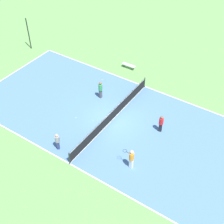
{
  "coord_description": "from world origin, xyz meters",
  "views": [
    {
      "loc": [
        -16.15,
        -10.72,
        18.03
      ],
      "look_at": [
        0.0,
        0.0,
        0.9
      ],
      "focal_mm": 50.0,
      "sensor_mm": 36.0,
      "label": 1
    }
  ],
  "objects_px": {
    "tennis_ball_midcourt": "(93,120)",
    "tennis_ball_near_net": "(102,79)",
    "player_far_green": "(100,89)",
    "player_center_orange": "(131,158)",
    "fence_post_back_right": "(29,34)",
    "tennis_net": "(112,115)",
    "player_baseline_gray": "(57,141)",
    "tennis_ball_right_alley": "(76,118)",
    "player_coach_red": "(161,123)",
    "bench": "(129,65)"
  },
  "relations": [
    {
      "from": "player_coach_red",
      "to": "tennis_ball_midcourt",
      "type": "bearing_deg",
      "value": -174.44
    },
    {
      "from": "player_coach_red",
      "to": "tennis_ball_near_net",
      "type": "bearing_deg",
      "value": 142.33
    },
    {
      "from": "tennis_ball_right_alley",
      "to": "tennis_ball_near_net",
      "type": "bearing_deg",
      "value": 12.83
    },
    {
      "from": "player_far_green",
      "to": "player_coach_red",
      "type": "xyz_separation_m",
      "value": [
        -0.89,
        -6.55,
        -0.08
      ]
    },
    {
      "from": "bench",
      "to": "player_center_orange",
      "type": "distance_m",
      "value": 12.96
    },
    {
      "from": "player_center_orange",
      "to": "player_baseline_gray",
      "type": "height_order",
      "value": "player_center_orange"
    },
    {
      "from": "fence_post_back_right",
      "to": "tennis_ball_near_net",
      "type": "bearing_deg",
      "value": -93.3
    },
    {
      "from": "tennis_net",
      "to": "tennis_ball_near_net",
      "type": "relative_size",
      "value": 165.81
    },
    {
      "from": "player_center_orange",
      "to": "tennis_ball_near_net",
      "type": "xyz_separation_m",
      "value": [
        7.78,
        7.96,
        -1.0
      ]
    },
    {
      "from": "fence_post_back_right",
      "to": "tennis_net",
      "type": "bearing_deg",
      "value": -108.95
    },
    {
      "from": "player_center_orange",
      "to": "player_baseline_gray",
      "type": "bearing_deg",
      "value": 20.91
    },
    {
      "from": "tennis_ball_midcourt",
      "to": "tennis_ball_near_net",
      "type": "distance_m",
      "value": 5.97
    },
    {
      "from": "bench",
      "to": "player_far_green",
      "type": "bearing_deg",
      "value": 93.76
    },
    {
      "from": "player_baseline_gray",
      "to": "fence_post_back_right",
      "type": "height_order",
      "value": "fence_post_back_right"
    },
    {
      "from": "player_center_orange",
      "to": "player_coach_red",
      "type": "relative_size",
      "value": 1.11
    },
    {
      "from": "tennis_ball_right_alley",
      "to": "tennis_net",
      "type": "bearing_deg",
      "value": -60.16
    },
    {
      "from": "bench",
      "to": "tennis_ball_midcourt",
      "type": "bearing_deg",
      "value": 100.98
    },
    {
      "from": "player_far_green",
      "to": "player_center_orange",
      "type": "distance_m",
      "value": 8.45
    },
    {
      "from": "player_center_orange",
      "to": "fence_post_back_right",
      "type": "bearing_deg",
      "value": -18.83
    },
    {
      "from": "player_center_orange",
      "to": "tennis_ball_right_alley",
      "type": "bearing_deg",
      "value": -10.38
    },
    {
      "from": "tennis_ball_near_net",
      "to": "player_baseline_gray",
      "type": "bearing_deg",
      "value": -165.65
    },
    {
      "from": "tennis_ball_midcourt",
      "to": "bench",
      "type": "bearing_deg",
      "value": 10.98
    },
    {
      "from": "tennis_ball_midcourt",
      "to": "tennis_ball_right_alley",
      "type": "bearing_deg",
      "value": 111.53
    },
    {
      "from": "player_far_green",
      "to": "tennis_ball_near_net",
      "type": "relative_size",
      "value": 25.41
    },
    {
      "from": "player_center_orange",
      "to": "fence_post_back_right",
      "type": "height_order",
      "value": "fence_post_back_right"
    },
    {
      "from": "player_center_orange",
      "to": "fence_post_back_right",
      "type": "xyz_separation_m",
      "value": [
        8.37,
        18.23,
        0.75
      ]
    },
    {
      "from": "player_coach_red",
      "to": "player_far_green",
      "type": "bearing_deg",
      "value": 156.69
    },
    {
      "from": "tennis_ball_near_net",
      "to": "fence_post_back_right",
      "type": "height_order",
      "value": "fence_post_back_right"
    },
    {
      "from": "tennis_net",
      "to": "player_coach_red",
      "type": "distance_m",
      "value": 4.15
    },
    {
      "from": "tennis_ball_near_net",
      "to": "tennis_net",
      "type": "bearing_deg",
      "value": -137.04
    },
    {
      "from": "tennis_net",
      "to": "fence_post_back_right",
      "type": "bearing_deg",
      "value": 71.05
    },
    {
      "from": "tennis_ball_near_net",
      "to": "fence_post_back_right",
      "type": "xyz_separation_m",
      "value": [
        0.59,
        10.27,
        1.75
      ]
    },
    {
      "from": "player_far_green",
      "to": "player_baseline_gray",
      "type": "bearing_deg",
      "value": -167.23
    },
    {
      "from": "player_center_orange",
      "to": "player_baseline_gray",
      "type": "xyz_separation_m",
      "value": [
        -1.51,
        5.59,
        -0.17
      ]
    },
    {
      "from": "bench",
      "to": "player_far_green",
      "type": "height_order",
      "value": "player_far_green"
    },
    {
      "from": "bench",
      "to": "player_coach_red",
      "type": "bearing_deg",
      "value": 136.92
    },
    {
      "from": "player_baseline_gray",
      "to": "fence_post_back_right",
      "type": "bearing_deg",
      "value": 11.95
    },
    {
      "from": "tennis_net",
      "to": "player_far_green",
      "type": "bearing_deg",
      "value": 52.6
    },
    {
      "from": "player_far_green",
      "to": "player_baseline_gray",
      "type": "xyz_separation_m",
      "value": [
        -6.92,
        -0.9,
        -0.12
      ]
    },
    {
      "from": "bench",
      "to": "tennis_ball_near_net",
      "type": "xyz_separation_m",
      "value": [
        -3.2,
        1.11,
        -0.33
      ]
    },
    {
      "from": "player_baseline_gray",
      "to": "tennis_net",
      "type": "bearing_deg",
      "value": -58.32
    },
    {
      "from": "tennis_net",
      "to": "player_baseline_gray",
      "type": "height_order",
      "value": "player_baseline_gray"
    },
    {
      "from": "player_coach_red",
      "to": "tennis_ball_right_alley",
      "type": "distance_m",
      "value": 7.22
    },
    {
      "from": "player_far_green",
      "to": "player_center_orange",
      "type": "relative_size",
      "value": 0.97
    },
    {
      "from": "player_far_green",
      "to": "player_coach_red",
      "type": "relative_size",
      "value": 1.08
    },
    {
      "from": "tennis_ball_near_net",
      "to": "tennis_ball_right_alley",
      "type": "xyz_separation_m",
      "value": [
        -5.85,
        -1.33,
        0.0
      ]
    },
    {
      "from": "player_center_orange",
      "to": "tennis_ball_right_alley",
      "type": "distance_m",
      "value": 6.98
    },
    {
      "from": "tennis_net",
      "to": "player_center_orange",
      "type": "height_order",
      "value": "player_center_orange"
    },
    {
      "from": "bench",
      "to": "player_baseline_gray",
      "type": "xyz_separation_m",
      "value": [
        -12.49,
        -1.27,
        0.5
      ]
    },
    {
      "from": "tennis_net",
      "to": "tennis_ball_right_alley",
      "type": "distance_m",
      "value": 3.13
    }
  ]
}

